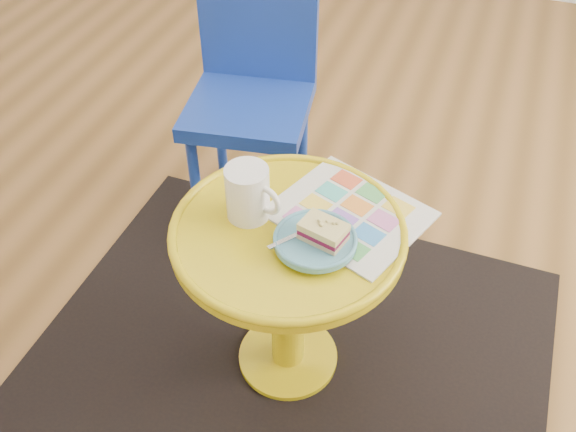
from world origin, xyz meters
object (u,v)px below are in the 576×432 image
(side_table, at_px, (288,272))
(mug, at_px, (249,192))
(plate, at_px, (315,241))
(newspaper, at_px, (349,213))
(chair, at_px, (253,82))

(side_table, relative_size, mug, 3.81)
(side_table, bearing_deg, plate, -21.91)
(newspaper, bearing_deg, side_table, -119.09)
(newspaper, height_order, plate, plate)
(side_table, distance_m, chair, 0.65)
(side_table, bearing_deg, newspaper, 39.87)
(plate, bearing_deg, side_table, 158.09)
(chair, distance_m, newspaper, 0.64)
(side_table, relative_size, chair, 0.65)
(newspaper, xyz_separation_m, plate, (-0.04, -0.12, 0.01))
(mug, height_order, plate, mug)
(chair, xyz_separation_m, plate, (0.38, -0.59, 0.05))
(side_table, relative_size, plate, 2.94)
(chair, bearing_deg, side_table, -70.17)
(newspaper, relative_size, mug, 2.31)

